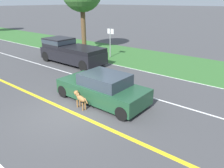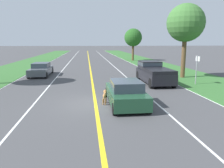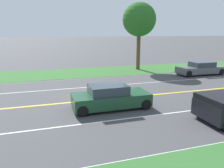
{
  "view_description": "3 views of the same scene",
  "coord_description": "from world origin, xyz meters",
  "px_view_note": "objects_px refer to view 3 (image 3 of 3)",
  "views": [
    {
      "loc": [
        -5.37,
        -6.69,
        4.5
      ],
      "look_at": [
        1.46,
        -1.16,
        1.12
      ],
      "focal_mm": 35.0,
      "sensor_mm": 36.0,
      "label": 1
    },
    {
      "loc": [
        -0.45,
        -12.22,
        3.47
      ],
      "look_at": [
        0.94,
        -0.24,
        1.16
      ],
      "focal_mm": 35.0,
      "sensor_mm": 36.0,
      "label": 2
    },
    {
      "loc": [
        13.19,
        -3.94,
        4.29
      ],
      "look_at": [
        0.83,
        -0.04,
        1.2
      ],
      "focal_mm": 35.0,
      "sensor_mm": 36.0,
      "label": 3
    }
  ],
  "objects_px": {
    "dog": "(110,94)",
    "oncoming_car": "(200,69)",
    "ego_car": "(110,97)",
    "roadside_tree_left_near": "(139,20)"
  },
  "relations": [
    {
      "from": "dog",
      "to": "oncoming_car",
      "type": "relative_size",
      "value": 0.22
    },
    {
      "from": "ego_car",
      "to": "dog",
      "type": "xyz_separation_m",
      "value": [
        -1.16,
        0.32,
        -0.17
      ]
    },
    {
      "from": "dog",
      "to": "roadside_tree_left_near",
      "type": "relative_size",
      "value": 0.14
    },
    {
      "from": "roadside_tree_left_near",
      "to": "ego_car",
      "type": "bearing_deg",
      "value": -30.72
    },
    {
      "from": "ego_car",
      "to": "oncoming_car",
      "type": "bearing_deg",
      "value": 120.41
    },
    {
      "from": "roadside_tree_left_near",
      "to": "oncoming_car",
      "type": "bearing_deg",
      "value": 44.78
    },
    {
      "from": "oncoming_car",
      "to": "roadside_tree_left_near",
      "type": "xyz_separation_m",
      "value": [
        -4.87,
        -4.83,
        4.99
      ]
    },
    {
      "from": "ego_car",
      "to": "dog",
      "type": "distance_m",
      "value": 1.22
    },
    {
      "from": "dog",
      "to": "oncoming_car",
      "type": "distance_m",
      "value": 12.91
    },
    {
      "from": "dog",
      "to": "ego_car",
      "type": "bearing_deg",
      "value": -5.41
    }
  ]
}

